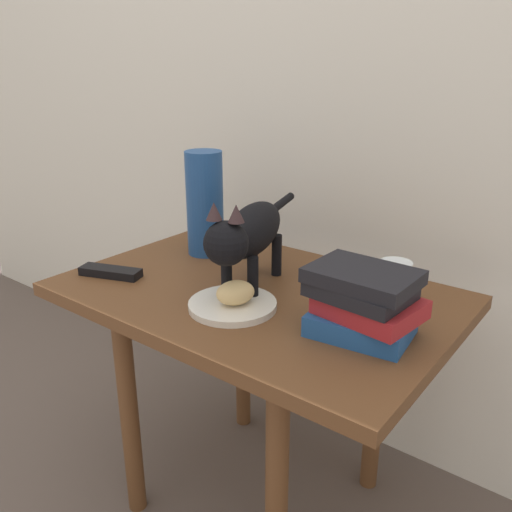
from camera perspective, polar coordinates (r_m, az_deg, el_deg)
The scene contains 10 objects.
ground_plane at distance 1.53m, azimuth -0.00°, elevation -24.09°, with size 6.00×6.00×0.00m, color brown.
back_panel at distance 1.44m, azimuth 10.63°, elevation 21.19°, with size 4.00×0.04×2.20m, color silver.
side_table at distance 1.23m, azimuth -0.00°, elevation -7.04°, with size 0.86×0.57×0.58m.
plate at distance 1.11m, azimuth -2.53°, elevation -5.26°, with size 0.18×0.18×0.01m, color silver.
bread_roll at distance 1.08m, azimuth -2.22°, elevation -3.95°, with size 0.08×0.06×0.05m, color #E0BC7A.
cat at distance 1.15m, azimuth -0.79°, elevation 2.46°, with size 0.18×0.46×0.23m.
book_stack at distance 1.00m, azimuth 11.44°, elevation -4.87°, with size 0.21×0.16×0.13m.
green_vase at distance 1.39m, azimuth -5.50°, elevation 5.62°, with size 0.10×0.10×0.27m, color navy.
candle_jar at distance 1.17m, azimuth 14.57°, elevation -2.78°, with size 0.07×0.07×0.08m.
tv_remote at distance 1.31m, azimuth -15.31°, elevation -1.66°, with size 0.15×0.04×0.02m, color black.
Camera 1 is at (0.67, -0.87, 1.06)m, focal length 37.37 mm.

